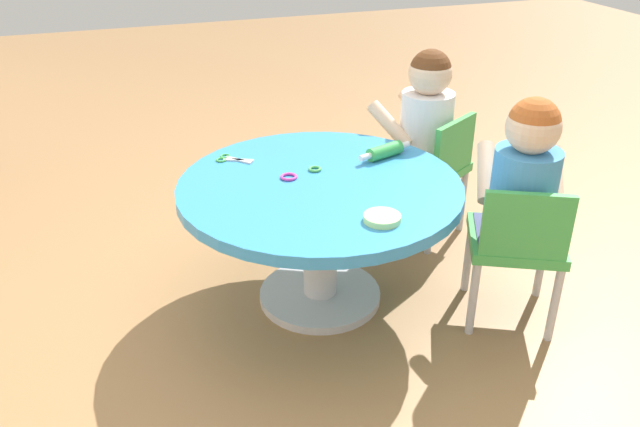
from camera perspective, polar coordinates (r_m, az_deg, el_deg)
The scene contains 11 objects.
ground_plane at distance 2.41m, azimuth 0.00°, elevation -7.38°, with size 10.00×10.00×0.00m, color #9E7247.
craft_table at distance 2.22m, azimuth 0.00°, elevation 0.35°, with size 0.96×0.96×0.47m.
child_chair_left at distance 2.24m, azimuth 16.82°, elevation -2.50°, with size 0.40×0.40×0.54m.
seated_child_left at distance 2.17m, azimuth 17.50°, elevation 3.19°, with size 0.43×0.40×0.51m.
child_chair_right at distance 2.72m, azimuth 9.59°, elevation 3.89°, with size 0.41×0.41×0.54m.
seated_child_right at distance 2.66m, azimuth 9.24°, elevation 8.59°, with size 0.43×0.41×0.51m.
rolling_pin at distance 2.38m, azimuth 5.69°, elevation 5.46°, with size 0.09×0.23×0.05m.
craft_scissors at distance 2.38m, azimuth -7.87°, elevation 4.75°, with size 0.12×0.14×0.01m.
playdough_blob_0 at distance 1.94m, azimuth 5.46°, elevation -0.40°, with size 0.11×0.11×0.02m, color #B2E58C.
cookie_cutter_0 at distance 2.27m, azimuth -0.45°, elevation 3.91°, with size 0.05×0.05×0.01m, color #4CB259.
cookie_cutter_1 at distance 2.21m, azimuth -2.75°, elevation 3.22°, with size 0.06×0.06×0.01m, color #D83FA5.
Camera 1 is at (-1.86, 0.65, 1.39)m, focal length 36.62 mm.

